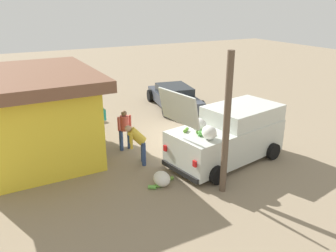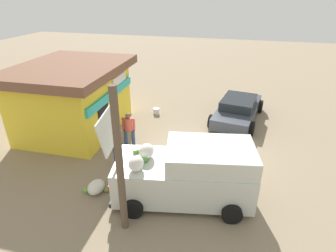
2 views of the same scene
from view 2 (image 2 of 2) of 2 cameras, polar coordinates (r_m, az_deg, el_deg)
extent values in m
plane|color=gray|center=(11.70, 5.70, -5.57)|extent=(60.00, 60.00, 0.00)
cube|color=yellow|center=(13.76, -18.69, 4.65)|extent=(4.86, 3.83, 2.78)
cube|color=#2DB7B2|center=(12.68, -11.56, 6.40)|extent=(4.55, 0.22, 0.36)
cube|color=black|center=(12.33, -12.91, 0.92)|extent=(0.90, 0.08, 2.00)
cube|color=white|center=(13.51, -9.92, 9.03)|extent=(1.50, 0.09, 0.60)
cube|color=brown|center=(13.30, -19.68, 10.97)|extent=(5.61, 4.58, 0.38)
cube|color=silver|center=(9.00, 3.12, -10.58)|extent=(2.64, 4.54, 1.18)
cube|color=silver|center=(8.54, 8.74, -5.98)|extent=(2.26, 2.94, 0.58)
cube|color=black|center=(8.76, 17.10, -6.26)|extent=(1.59, 0.37, 0.44)
cube|color=silver|center=(8.43, -12.02, -0.59)|extent=(1.72, 0.58, 1.01)
ellipsoid|color=silver|center=(8.79, -4.42, -5.16)|extent=(0.56, 0.46, 0.46)
ellipsoid|color=silver|center=(8.25, -6.57, -7.68)|extent=(0.53, 0.44, 0.44)
cylinder|color=#55AD45|center=(8.58, -5.95, -7.31)|extent=(0.27, 0.34, 0.16)
cylinder|color=#52A93D|center=(8.68, -5.10, -6.83)|extent=(0.23, 0.30, 0.16)
cylinder|color=#65A231|center=(9.14, -6.33, -5.19)|extent=(0.27, 0.28, 0.11)
cylinder|color=#5A9831|center=(8.71, -5.39, -6.86)|extent=(0.28, 0.26, 0.12)
cube|color=black|center=(9.58, -10.39, -12.30)|extent=(1.77, 0.41, 0.16)
cube|color=red|center=(8.68, -11.91, -12.34)|extent=(0.15, 0.08, 0.20)
cube|color=red|center=(9.82, -9.71, -7.05)|extent=(0.15, 0.08, 0.20)
cylinder|color=black|center=(8.64, 13.00, -17.19)|extent=(0.33, 0.63, 0.60)
cylinder|color=black|center=(10.19, 11.49, -9.37)|extent=(0.33, 0.63, 0.60)
cylinder|color=black|center=(8.65, -7.19, -16.53)|extent=(0.33, 0.63, 0.60)
cylinder|color=black|center=(10.20, -5.09, -8.83)|extent=(0.33, 0.63, 0.60)
cube|color=#383D47|center=(14.85, 14.09, 2.97)|extent=(4.63, 2.47, 0.55)
cube|color=#1E2328|center=(14.67, 14.30, 4.75)|extent=(2.34, 1.89, 0.44)
cylinder|color=black|center=(13.74, 8.90, 0.95)|extent=(0.71, 0.33, 0.68)
cylinder|color=black|center=(13.44, 16.78, -0.51)|extent=(0.71, 0.33, 0.68)
cylinder|color=black|center=(16.43, 11.80, 5.03)|extent=(0.71, 0.33, 0.68)
cylinder|color=black|center=(16.18, 18.42, 3.87)|extent=(0.71, 0.33, 0.68)
cylinder|color=navy|center=(11.96, -7.12, -2.65)|extent=(0.15, 0.15, 0.80)
cylinder|color=navy|center=(12.06, -8.67, -2.50)|extent=(0.15, 0.15, 0.80)
cylinder|color=#CC4C3F|center=(11.69, -8.10, 0.37)|extent=(0.36, 0.36, 0.57)
sphere|color=brown|center=(11.53, -8.23, 2.12)|extent=(0.22, 0.22, 0.22)
cylinder|color=#CC4C3F|center=(11.62, -6.98, 0.34)|extent=(0.09, 0.09, 0.54)
cylinder|color=#CC4C3F|center=(11.76, -9.22, 0.52)|extent=(0.09, 0.09, 0.54)
cylinder|color=navy|center=(10.72, -10.67, -6.53)|extent=(0.15, 0.15, 0.84)
cylinder|color=navy|center=(10.92, -9.47, -5.74)|extent=(0.15, 0.15, 0.84)
cylinder|color=gold|center=(10.63, -11.17, -2.89)|extent=(0.53, 0.73, 0.67)
sphere|color=tan|center=(10.67, -12.44, -1.08)|extent=(0.23, 0.23, 0.23)
cylinder|color=gold|center=(10.65, -12.83, -3.43)|extent=(0.09, 0.09, 0.57)
cylinder|color=gold|center=(10.94, -11.09, -2.40)|extent=(0.09, 0.09, 0.57)
ellipsoid|color=silver|center=(9.78, -14.52, -12.04)|extent=(0.72, 0.58, 0.44)
cylinder|color=#63A23B|center=(9.91, -15.52, -12.88)|extent=(0.17, 0.34, 0.10)
cylinder|color=olive|center=(9.99, -13.78, -12.19)|extent=(0.12, 0.26, 0.12)
cylinder|color=#62B242|center=(9.99, -16.55, -12.60)|extent=(0.25, 0.27, 0.12)
cylinder|color=#6FA838|center=(9.82, -12.18, -12.77)|extent=(0.16, 0.25, 0.12)
cylinder|color=silver|center=(15.21, -2.44, 3.09)|extent=(0.33, 0.33, 0.31)
cylinder|color=brown|center=(7.25, -9.91, -7.91)|extent=(0.20, 0.20, 4.25)
camera|label=1|loc=(8.56, -85.86, -3.20)|focal=36.01mm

